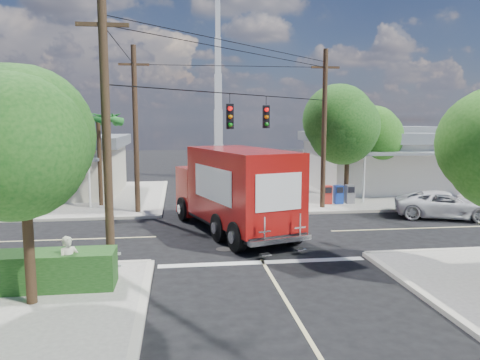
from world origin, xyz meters
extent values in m
plane|color=black|center=(0.00, 0.00, 0.00)|extent=(120.00, 120.00, 0.00)
cube|color=gray|center=(11.00, 11.00, 0.07)|extent=(14.00, 14.00, 0.14)
cube|color=beige|center=(4.00, 11.00, 0.07)|extent=(0.25, 14.00, 0.14)
cube|color=beige|center=(11.00, 4.00, 0.07)|extent=(14.00, 0.25, 0.14)
cube|color=gray|center=(-11.00, 11.00, 0.07)|extent=(14.00, 14.00, 0.14)
cube|color=beige|center=(-4.00, 11.00, 0.07)|extent=(0.25, 14.00, 0.14)
cube|color=beige|center=(-11.00, 4.00, 0.07)|extent=(14.00, 0.25, 0.14)
cube|color=beige|center=(0.00, 10.00, 0.01)|extent=(0.12, 12.00, 0.01)
cube|color=beige|center=(0.00, -10.00, 0.01)|extent=(0.12, 12.00, 0.01)
cube|color=beige|center=(10.00, 0.00, 0.01)|extent=(12.00, 0.12, 0.01)
cube|color=beige|center=(-10.00, 0.00, 0.01)|extent=(12.00, 0.12, 0.01)
cube|color=silver|center=(0.00, -4.30, 0.01)|extent=(7.50, 0.40, 0.01)
cube|color=silver|center=(12.50, 12.00, 1.84)|extent=(11.00, 8.00, 3.40)
cube|color=gray|center=(12.50, 12.00, 3.89)|extent=(11.80, 8.80, 0.70)
cube|color=gray|center=(12.50, 12.00, 4.39)|extent=(6.05, 4.40, 0.50)
cube|color=gray|center=(12.50, 7.10, 3.04)|extent=(9.90, 1.80, 0.15)
cylinder|color=silver|center=(8.10, 6.30, 1.59)|extent=(0.12, 0.12, 2.90)
cube|color=beige|center=(-12.00, 12.50, 1.74)|extent=(10.00, 8.00, 3.20)
cube|color=gray|center=(-12.00, 12.50, 3.69)|extent=(10.80, 8.80, 0.70)
cube|color=gray|center=(-12.00, 12.50, 4.19)|extent=(5.50, 4.40, 0.50)
cube|color=gray|center=(-12.00, 7.60, 2.84)|extent=(9.00, 1.80, 0.15)
cylinder|color=silver|center=(-8.00, 6.80, 1.49)|extent=(0.12, 0.12, 2.70)
cube|color=silver|center=(0.50, 20.00, 1.50)|extent=(0.80, 0.80, 3.00)
cube|color=silver|center=(0.50, 20.00, 4.50)|extent=(0.70, 0.70, 3.00)
cube|color=silver|center=(0.50, 20.00, 7.50)|extent=(0.60, 0.60, 3.00)
cube|color=silver|center=(0.50, 20.00, 10.50)|extent=(0.50, 0.50, 3.00)
cube|color=silver|center=(0.50, 20.00, 13.50)|extent=(0.40, 0.40, 3.00)
cylinder|color=#422D1C|center=(-7.00, -7.50, 2.00)|extent=(0.28, 0.28, 3.71)
sphere|color=#164A14|center=(-7.00, -7.50, 4.32)|extent=(3.71, 3.71, 3.71)
sphere|color=#164A14|center=(-7.40, -7.30, 4.55)|extent=(3.02, 3.02, 3.02)
sphere|color=#164A14|center=(-6.65, -7.80, 4.20)|extent=(3.25, 3.25, 3.25)
cylinder|color=#422D1C|center=(7.20, 6.80, 2.19)|extent=(0.28, 0.28, 4.10)
sphere|color=#164A14|center=(7.20, 6.80, 4.75)|extent=(4.10, 4.10, 4.10)
sphere|color=#164A14|center=(6.80, 7.00, 5.00)|extent=(3.33, 3.33, 3.33)
sphere|color=#164A14|center=(7.55, 6.50, 4.62)|extent=(3.58, 3.58, 3.58)
cylinder|color=#422D1C|center=(9.80, 9.00, 1.93)|extent=(0.28, 0.28, 3.58)
sphere|color=#246417|center=(9.80, 9.00, 4.17)|extent=(3.58, 3.58, 3.58)
sphere|color=#246417|center=(9.40, 9.20, 4.40)|extent=(2.91, 2.91, 2.91)
sphere|color=#246417|center=(10.15, 8.70, 4.06)|extent=(3.14, 3.14, 3.14)
cylinder|color=#422D1C|center=(-7.50, 7.50, 2.64)|extent=(0.24, 0.24, 5.00)
cone|color=#217227|center=(-6.60, 7.50, 5.24)|extent=(0.50, 2.06, 0.98)
cone|color=#217227|center=(-6.94, 8.20, 5.24)|extent=(1.92, 1.68, 0.98)
cone|color=#217227|center=(-7.70, 8.38, 5.24)|extent=(2.12, 0.95, 0.98)
cone|color=#217227|center=(-8.31, 7.89, 5.24)|extent=(1.34, 2.07, 0.98)
cone|color=#217227|center=(-8.31, 7.11, 5.24)|extent=(1.34, 2.07, 0.98)
cone|color=#217227|center=(-7.70, 6.62, 5.24)|extent=(2.12, 0.95, 0.98)
cone|color=#217227|center=(-6.94, 6.80, 5.24)|extent=(1.92, 1.68, 0.98)
cylinder|color=#422D1C|center=(-9.50, 9.00, 2.44)|extent=(0.24, 0.24, 4.60)
cone|color=#217227|center=(-8.60, 9.00, 4.84)|extent=(0.50, 2.06, 0.98)
cone|color=#217227|center=(-8.94, 9.70, 4.84)|extent=(1.92, 1.68, 0.98)
cone|color=#217227|center=(-9.70, 9.88, 4.84)|extent=(2.12, 0.95, 0.98)
cone|color=#217227|center=(-10.31, 9.39, 4.84)|extent=(1.34, 2.07, 0.98)
cone|color=#217227|center=(-10.31, 8.61, 4.84)|extent=(1.34, 2.07, 0.98)
cone|color=#217227|center=(-9.70, 8.12, 4.84)|extent=(2.12, 0.95, 0.98)
cone|color=#217227|center=(-8.94, 8.30, 4.84)|extent=(1.92, 1.68, 0.98)
cylinder|color=#473321|center=(-5.20, -5.20, 4.50)|extent=(0.28, 0.28, 9.00)
cube|color=#473321|center=(-5.20, -5.20, 8.00)|extent=(1.60, 0.12, 0.12)
cylinder|color=#473321|center=(5.20, 5.20, 4.50)|extent=(0.28, 0.28, 9.00)
cube|color=#473321|center=(5.20, 5.20, 8.00)|extent=(1.60, 0.12, 0.12)
cylinder|color=#473321|center=(-5.20, 5.20, 4.50)|extent=(0.28, 0.28, 9.00)
cube|color=#473321|center=(-5.20, 5.20, 8.00)|extent=(1.60, 0.12, 0.12)
cylinder|color=black|center=(0.00, 0.00, 6.20)|extent=(10.43, 10.43, 0.04)
cube|color=black|center=(-0.80, -0.80, 5.25)|extent=(0.30, 0.24, 1.05)
sphere|color=red|center=(-0.80, -0.94, 5.58)|extent=(0.20, 0.20, 0.20)
cube|color=black|center=(1.10, 1.10, 5.25)|extent=(0.30, 0.24, 1.05)
sphere|color=red|center=(1.10, 0.96, 5.58)|extent=(0.20, 0.20, 0.20)
cube|color=silver|center=(-7.80, -5.60, 0.49)|extent=(5.94, 0.05, 0.08)
cube|color=silver|center=(-7.80, -5.60, 0.89)|extent=(5.94, 0.05, 0.08)
cube|color=silver|center=(-5.00, -5.60, 0.64)|extent=(0.09, 0.06, 1.00)
cube|color=#153F12|center=(-8.00, -6.40, 0.69)|extent=(6.20, 1.20, 1.10)
cube|color=red|center=(5.80, 6.20, 0.69)|extent=(0.50, 0.50, 1.10)
cube|color=#193CA5|center=(6.50, 6.20, 0.69)|extent=(0.50, 0.50, 1.10)
cube|color=slate|center=(7.20, 6.20, 0.69)|extent=(0.50, 0.50, 1.10)
cube|color=black|center=(-0.55, 0.58, 0.60)|extent=(5.06, 8.92, 0.27)
cube|color=#A21210|center=(-1.58, 3.76, 1.48)|extent=(3.08, 2.59, 2.42)
cube|color=black|center=(-1.82, 4.49, 1.92)|extent=(2.28, 0.98, 1.04)
cube|color=silver|center=(-1.89, 4.70, 0.71)|extent=(2.44, 0.91, 0.38)
cube|color=#A21210|center=(-0.24, -0.36, 2.25)|extent=(4.58, 6.90, 3.18)
cube|color=white|center=(1.09, 0.07, 2.42)|extent=(1.25, 3.76, 1.43)
cube|color=white|center=(-1.57, -0.79, 2.42)|extent=(1.25, 3.76, 1.43)
cube|color=white|center=(0.75, -3.41, 2.42)|extent=(1.89, 0.63, 1.43)
cube|color=silver|center=(0.80, -3.55, 0.60)|extent=(2.59, 1.08, 0.20)
cube|color=silver|center=(0.11, -3.92, 1.04)|extent=(0.49, 0.22, 1.10)
cube|color=silver|center=(1.57, -3.44, 1.04)|extent=(0.49, 0.22, 1.10)
cylinder|color=black|center=(-2.73, 3.21, 0.60)|extent=(0.71, 1.26, 1.21)
cylinder|color=black|center=(-0.33, 4.00, 0.60)|extent=(0.71, 1.26, 1.21)
cylinder|color=black|center=(-0.76, -2.84, 0.60)|extent=(0.71, 1.26, 1.21)
cylinder|color=black|center=(1.64, -2.06, 0.60)|extent=(0.71, 1.26, 1.21)
imported|color=silver|center=(10.86, 2.06, 0.70)|extent=(5.53, 3.97, 1.40)
imported|color=beige|center=(-6.17, -6.69, 0.95)|extent=(0.71, 0.65, 1.62)
camera|label=1|loc=(-2.97, -20.39, 5.10)|focal=35.00mm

